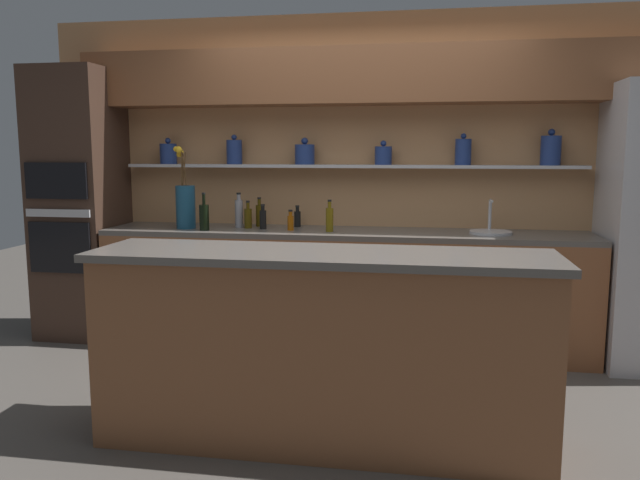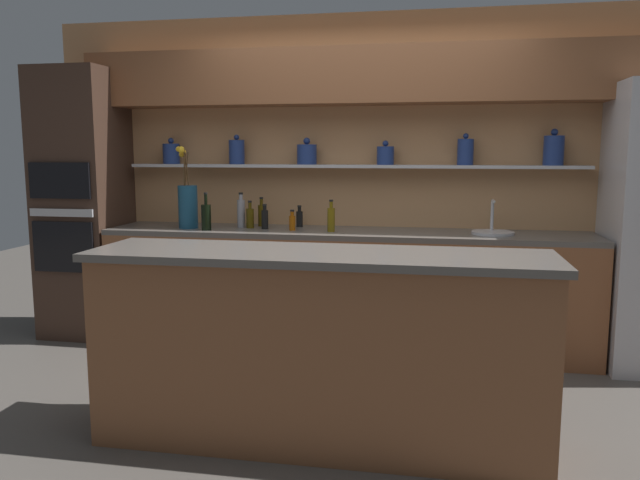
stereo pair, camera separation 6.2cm
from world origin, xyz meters
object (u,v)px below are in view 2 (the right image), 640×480
Objects in this scene: bottle_spirit_1 at (241,213)px; bottle_sauce_4 at (292,222)px; bottle_wine_2 at (206,217)px; bottle_oil_3 at (250,217)px; flower_vase at (188,204)px; oven_tower at (84,204)px; bottle_sauce_6 at (299,218)px; sink_fixture at (493,231)px; bottle_oil_5 at (331,219)px; bottle_oil_0 at (262,215)px; bottle_sauce_7 at (265,218)px.

bottle_sauce_4 is (0.45, -0.12, -0.05)m from bottle_spirit_1.
bottle_oil_3 is (0.29, 0.19, -0.02)m from bottle_wine_2.
flower_vase is 0.86m from bottle_sauce_4.
bottle_spirit_1 is 1.28× the size of bottle_oil_3.
oven_tower is 13.60× the size of bottle_sauce_4.
oven_tower is 1.15m from bottle_wine_2.
bottle_spirit_1 is 0.47m from bottle_sauce_4.
bottle_wine_2 is (1.13, -0.17, -0.07)m from oven_tower.
bottle_sauce_4 is 0.24m from bottle_sauce_6.
bottle_oil_3 is at bearing 179.72° from sink_fixture.
bottle_oil_5 is at bearing -4.14° from bottle_sauce_4.
bottle_oil_0 is at bearing 35.59° from bottle_spirit_1.
bottle_wine_2 reaches higher than bottle_spirit_1.
flower_vase is (0.94, -0.06, 0.02)m from oven_tower.
bottle_spirit_1 is (-1.95, 0.05, 0.10)m from sink_fixture.
bottle_oil_5 is 1.40× the size of bottle_sauce_6.
bottle_sauce_4 is 0.93× the size of bottle_sauce_6.
flower_vase is at bearing -178.14° from sink_fixture.
bottle_oil_3 is at bearing 0.83° from oven_tower.
bottle_sauce_6 is (-1.50, 0.17, 0.05)m from sink_fixture.
bottle_spirit_1 is at bearing 165.27° from bottle_sauce_4.
bottle_spirit_1 reaches higher than bottle_sauce_4.
bottle_oil_5 is 0.40m from bottle_sauce_6.
bottle_oil_5 is (1.15, -0.02, -0.09)m from flower_vase.
bottle_wine_2 is 0.67m from bottle_sauce_4.
bottle_spirit_1 reaches higher than sink_fixture.
flower_vase is 2.94× the size of bottle_oil_3.
bottle_sauce_7 is (0.62, 0.05, -0.11)m from flower_vase.
bottle_sauce_7 is at bearing -0.40° from oven_tower.
oven_tower is 0.94m from flower_vase.
flower_vase is at bearing -3.93° from oven_tower.
bottle_wine_2 is 0.75m from bottle_sauce_6.
sink_fixture is 1.57× the size of bottle_sauce_7.
sink_fixture reaches higher than bottle_sauce_7.
bottle_sauce_6 is at bearing 139.18° from bottle_oil_5.
bottle_spirit_1 reaches higher than bottle_oil_0.
oven_tower is 1.43m from bottle_oil_3.
bottle_sauce_7 is at bearing -140.74° from bottle_sauce_6.
flower_vase reaches higher than sink_fixture.
flower_vase reaches higher than bottle_wine_2.
oven_tower is at bearing -174.21° from bottle_sauce_6.
bottle_wine_2 is at bearing -8.50° from oven_tower.
bottle_oil_3 is (1.43, 0.02, -0.09)m from oven_tower.
oven_tower reaches higher than bottle_sauce_6.
bottle_oil_0 is 0.48m from bottle_wine_2.
sink_fixture is 1.51m from bottle_sauce_4.
bottle_sauce_7 is at bearing 20.54° from bottle_wine_2.
flower_vase reaches higher than bottle_oil_3.
flower_vase is 2.72× the size of bottle_oil_0.
sink_fixture reaches higher than bottle_oil_3.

